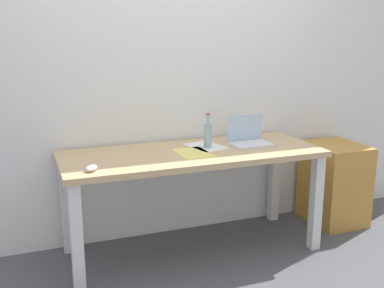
{
  "coord_description": "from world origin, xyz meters",
  "views": [
    {
      "loc": [
        -1.09,
        -2.88,
        1.54
      ],
      "look_at": [
        0.0,
        0.0,
        0.79
      ],
      "focal_mm": 43.46,
      "sensor_mm": 36.0,
      "label": 1
    }
  ],
  "objects_px": {
    "desk": "(192,165)",
    "computer_mouse": "(92,168)",
    "beer_bottle": "(208,135)",
    "filing_cabinet": "(334,183)",
    "laptop_right": "(249,138)"
  },
  "relations": [
    {
      "from": "beer_bottle",
      "to": "filing_cabinet",
      "type": "height_order",
      "value": "beer_bottle"
    },
    {
      "from": "desk",
      "to": "computer_mouse",
      "type": "relative_size",
      "value": 17.87
    },
    {
      "from": "desk",
      "to": "laptop_right",
      "type": "distance_m",
      "value": 0.48
    },
    {
      "from": "laptop_right",
      "to": "beer_bottle",
      "type": "distance_m",
      "value": 0.32
    },
    {
      "from": "desk",
      "to": "computer_mouse",
      "type": "xyz_separation_m",
      "value": [
        -0.72,
        -0.22,
        0.12
      ]
    },
    {
      "from": "desk",
      "to": "beer_bottle",
      "type": "height_order",
      "value": "beer_bottle"
    },
    {
      "from": "computer_mouse",
      "to": "desk",
      "type": "bearing_deg",
      "value": 51.03
    },
    {
      "from": "desk",
      "to": "laptop_right",
      "type": "bearing_deg",
      "value": 3.47
    },
    {
      "from": "desk",
      "to": "filing_cabinet",
      "type": "height_order",
      "value": "desk"
    },
    {
      "from": "beer_bottle",
      "to": "laptop_right",
      "type": "bearing_deg",
      "value": -2.7
    },
    {
      "from": "laptop_right",
      "to": "computer_mouse",
      "type": "relative_size",
      "value": 2.89
    },
    {
      "from": "desk",
      "to": "computer_mouse",
      "type": "distance_m",
      "value": 0.76
    },
    {
      "from": "beer_bottle",
      "to": "filing_cabinet",
      "type": "distance_m",
      "value": 1.25
    },
    {
      "from": "laptop_right",
      "to": "filing_cabinet",
      "type": "height_order",
      "value": "laptop_right"
    },
    {
      "from": "computer_mouse",
      "to": "filing_cabinet",
      "type": "distance_m",
      "value": 2.06
    }
  ]
}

